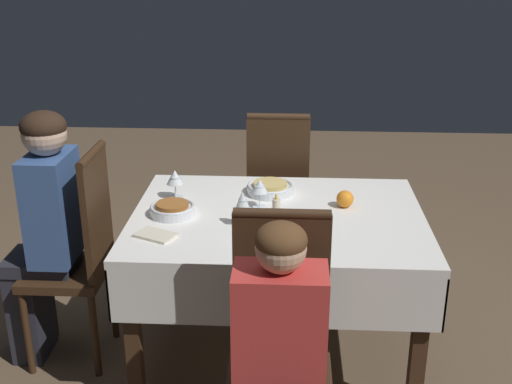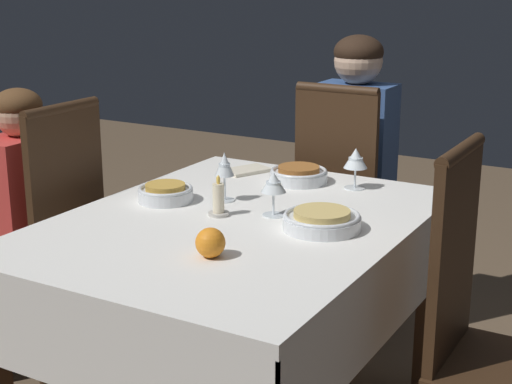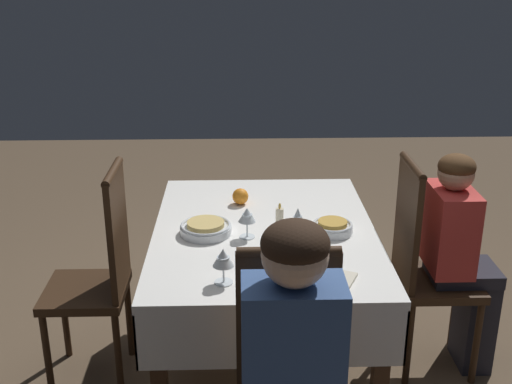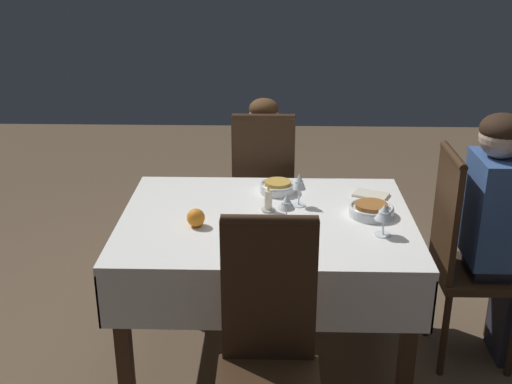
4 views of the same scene
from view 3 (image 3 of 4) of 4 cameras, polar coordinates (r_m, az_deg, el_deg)
ground_plane at (r=3.20m, az=0.69°, el=-15.42°), size 8.00×8.00×0.00m
dining_table at (r=2.87m, az=0.74°, el=-5.01°), size 1.29×0.97×0.74m
chair_north at (r=3.05m, az=14.71°, el=-6.00°), size 0.36×0.37×1.03m
chair_south at (r=2.96m, az=-13.71°, el=-6.77°), size 0.36×0.37×1.03m
person_child_red at (r=3.08m, az=17.67°, el=-5.32°), size 0.30×0.33×1.06m
bowl_east at (r=2.40m, az=1.91°, el=-7.19°), size 0.20×0.20×0.06m
wine_glass_east at (r=2.35m, az=-2.93°, el=-5.95°), size 0.08×0.08×0.14m
bowl_north at (r=2.80m, az=6.81°, el=-3.11°), size 0.17×0.17×0.06m
wine_glass_north at (r=2.66m, az=3.73°, el=-2.35°), size 0.06×0.06×0.16m
bowl_south at (r=2.78m, az=-4.49°, el=-3.20°), size 0.22×0.22×0.06m
wine_glass_south at (r=2.71m, az=-0.80°, el=-2.15°), size 0.07×0.07×0.13m
candle_centerpiece at (r=2.81m, az=2.10°, el=-2.54°), size 0.06×0.06×0.12m
orange_fruit at (r=3.09m, az=-1.40°, el=-0.39°), size 0.08×0.08×0.08m
napkin_red_folded at (r=2.41m, az=7.38°, el=-7.85°), size 0.19×0.16×0.01m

